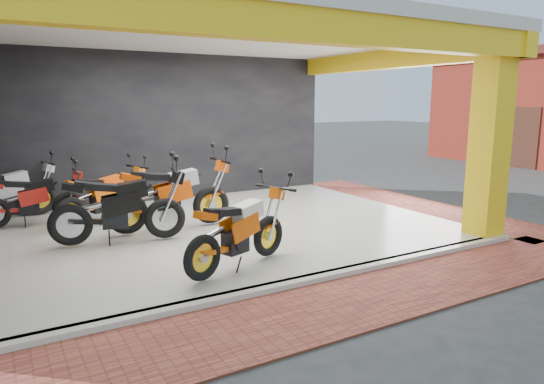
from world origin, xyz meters
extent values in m
plane|color=#2D2D30|center=(0.00, 0.00, 0.00)|extent=(80.00, 80.00, 0.00)
cube|color=silver|center=(0.00, 2.00, 0.05)|extent=(8.00, 6.00, 0.10)
cube|color=beige|center=(0.00, 2.00, 3.60)|extent=(8.40, 6.40, 0.20)
cube|color=black|center=(0.00, 5.10, 1.75)|extent=(8.20, 0.20, 3.50)
cube|color=yellow|center=(3.75, -0.75, 1.75)|extent=(0.50, 0.50, 3.50)
cube|color=yellow|center=(0.00, -1.00, 3.30)|extent=(8.40, 0.30, 0.40)
cube|color=yellow|center=(4.00, 2.00, 3.30)|extent=(0.30, 6.40, 0.40)
cube|color=silver|center=(0.00, -1.02, 0.05)|extent=(8.00, 0.20, 0.10)
cube|color=#984731|center=(0.00, -1.80, 0.01)|extent=(9.00, 1.40, 0.03)
cube|color=#984731|center=(4.80, 2.00, 0.01)|extent=(1.40, 7.00, 0.03)
cube|color=#3F1E14|center=(12.98, 4.50, 1.10)|extent=(0.06, 1.00, 2.20)
camera|label=1|loc=(-3.63, -6.09, 2.41)|focal=32.00mm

